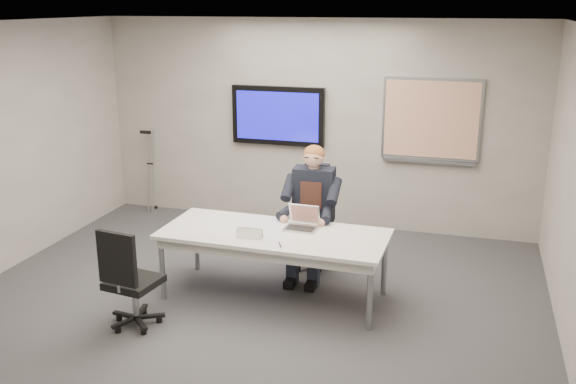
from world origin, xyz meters
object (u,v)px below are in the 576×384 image
(conference_table, at_px, (274,240))
(office_chair_far, at_px, (314,241))
(seated_person, at_px, (309,225))
(laptop, at_px, (302,222))
(office_chair_near, at_px, (132,296))

(conference_table, height_order, office_chair_far, office_chair_far)
(seated_person, relative_size, laptop, 4.30)
(office_chair_near, bearing_deg, seated_person, -120.47)
(office_chair_far, distance_m, office_chair_near, 2.31)
(conference_table, xyz_separation_m, office_chair_far, (0.20, 0.90, -0.33))
(office_chair_far, xyz_separation_m, office_chair_near, (-1.30, -1.92, 0.01))
(laptop, bearing_deg, office_chair_far, 96.11)
(conference_table, xyz_separation_m, office_chair_near, (-1.09, -1.01, -0.32))
(conference_table, distance_m, laptop, 0.36)
(conference_table, height_order, laptop, laptop)
(conference_table, distance_m, office_chair_far, 0.98)
(office_chair_far, bearing_deg, seated_person, -98.41)
(office_chair_near, xyz_separation_m, laptop, (1.34, 1.23, 0.46))
(conference_table, bearing_deg, seated_person, 73.09)
(office_chair_far, relative_size, laptop, 2.90)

